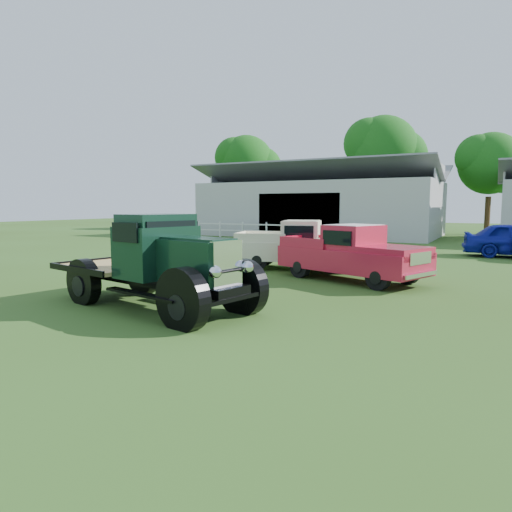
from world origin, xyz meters
The scene contains 9 objects.
ground centered at (0.00, 0.00, 0.00)m, with size 120.00×120.00×0.00m, color #304B16.
shed_left centered at (-7.00, 26.00, 2.80)m, with size 18.80×10.20×5.60m, color #999999, non-canonical shape.
fence_rail centered at (-8.00, 20.00, 0.60)m, with size 14.20×0.16×1.20m, color white, non-canonical shape.
tree_a centered at (-18.00, 33.00, 5.25)m, with size 6.30×6.30×10.50m, color #164F11, non-canonical shape.
tree_b centered at (-4.00, 34.00, 5.75)m, with size 6.90×6.90×11.50m, color #164F11, non-canonical shape.
tree_c centered at (5.00, 33.00, 4.50)m, with size 5.40×5.40×9.00m, color #164F11, non-canonical shape.
vintage_flatbed centered at (-1.17, -1.32, 1.10)m, with size 5.58×2.21×2.21m, color #112F20, non-canonical shape.
red_pickup centered at (1.80, 4.65, 0.91)m, with size 5.01×1.93×1.83m, color red, non-canonical shape.
white_pickup centered at (-0.74, 6.43, 0.90)m, with size 4.92×1.91×1.81m, color #F1EAC3, non-canonical shape.
Camera 1 is at (5.98, -9.59, 2.40)m, focal length 32.00 mm.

